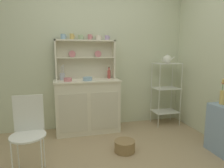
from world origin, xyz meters
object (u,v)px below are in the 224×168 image
object	(u,v)px
floor_basket	(125,146)
porcelain_teapot	(167,59)
jam_bottle	(109,74)
wire_chair	(28,128)
cup_sky_0	(63,37)
hutch_shelf_unit	(85,56)
bakers_rack	(166,87)
flower_vase	(223,96)
utensil_jar	(62,76)
bowl_mixing_large	(68,79)
hutch_cabinet	(88,105)

from	to	relation	value
floor_basket	porcelain_teapot	bearing A→B (deg)	37.80
jam_bottle	porcelain_teapot	world-z (taller)	porcelain_teapot
wire_chair	cup_sky_0	xyz separation A→B (m)	(0.41, 1.13, 1.02)
porcelain_teapot	hutch_shelf_unit	bearing A→B (deg)	172.58
bakers_rack	floor_basket	size ratio (longest dim) A/B	4.09
flower_vase	wire_chair	bearing A→B (deg)	177.91
floor_basket	utensil_jar	world-z (taller)	utensil_jar
flower_vase	bowl_mixing_large	bearing A→B (deg)	151.89
cup_sky_0	utensil_jar	distance (m)	0.62
bakers_rack	porcelain_teapot	xyz separation A→B (m)	(-0.00, 0.00, 0.50)
bowl_mixing_large	hutch_shelf_unit	bearing A→B (deg)	37.93
wire_chair	flower_vase	size ratio (longest dim) A/B	2.56
floor_basket	flower_vase	bearing A→B (deg)	-12.62
wire_chair	bowl_mixing_large	bearing A→B (deg)	72.73
hutch_cabinet	utensil_jar	world-z (taller)	utensil_jar
floor_basket	jam_bottle	xyz separation A→B (m)	(0.01, 0.90, 0.86)
floor_basket	hutch_cabinet	bearing A→B (deg)	114.63
bowl_mixing_large	utensil_jar	distance (m)	0.17
bakers_rack	bowl_mixing_large	distance (m)	1.72
wire_chair	porcelain_teapot	xyz separation A→B (m)	(2.16, 0.99, 0.66)
hutch_cabinet	floor_basket	world-z (taller)	hutch_cabinet
wire_chair	porcelain_teapot	bearing A→B (deg)	33.14
bowl_mixing_large	utensil_jar	bearing A→B (deg)	118.01
jam_bottle	utensil_jar	size ratio (longest dim) A/B	0.80
bowl_mixing_large	porcelain_teapot	world-z (taller)	porcelain_teapot
floor_basket	porcelain_teapot	distance (m)	1.71
bakers_rack	wire_chair	world-z (taller)	bakers_rack
bakers_rack	floor_basket	xyz separation A→B (m)	(-1.03, -0.80, -0.60)
bowl_mixing_large	jam_bottle	xyz separation A→B (m)	(0.69, 0.16, 0.05)
hutch_shelf_unit	bowl_mixing_large	xyz separation A→B (m)	(-0.30, -0.24, -0.35)
floor_basket	cup_sky_0	world-z (taller)	cup_sky_0
bowl_mixing_large	porcelain_teapot	bearing A→B (deg)	1.78
porcelain_teapot	utensil_jar	bearing A→B (deg)	176.88
bowl_mixing_large	bakers_rack	bearing A→B (deg)	1.78
cup_sky_0	flower_vase	distance (m)	2.43
hutch_cabinet	bakers_rack	world-z (taller)	bakers_rack
bakers_rack	wire_chair	bearing A→B (deg)	-155.43
floor_basket	bowl_mixing_large	world-z (taller)	bowl_mixing_large
utensil_jar	jam_bottle	bearing A→B (deg)	0.68
bakers_rack	bowl_mixing_large	bearing A→B (deg)	-178.22
bakers_rack	jam_bottle	bearing A→B (deg)	174.05
cup_sky_0	jam_bottle	xyz separation A→B (m)	(0.73, -0.04, -0.60)
cup_sky_0	jam_bottle	bearing A→B (deg)	-2.83
wire_chair	bowl_mixing_large	world-z (taller)	bowl_mixing_large
bakers_rack	flower_vase	world-z (taller)	bakers_rack
jam_bottle	bowl_mixing_large	bearing A→B (deg)	-166.91
floor_basket	bowl_mixing_large	bearing A→B (deg)	132.30
hutch_cabinet	floor_basket	xyz separation A→B (m)	(0.38, -0.82, -0.37)
cup_sky_0	flower_vase	xyz separation A→B (m)	(1.95, -1.22, -0.79)
wire_chair	utensil_jar	world-z (taller)	utensil_jar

